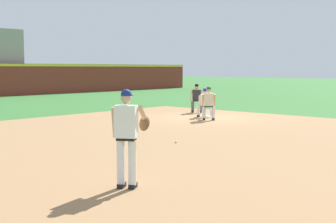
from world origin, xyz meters
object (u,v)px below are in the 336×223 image
object	(u,v)px
umpire	(197,97)
first_baseman	(205,101)
baseball	(176,142)
first_base_bag	(208,117)
pitcher	(128,132)
baserunner	(209,102)

from	to	relation	value
umpire	first_baseman	bearing A→B (deg)	-131.27
baseball	first_baseman	size ratio (longest dim) A/B	0.06
first_base_bag	pitcher	size ratio (longest dim) A/B	0.20
baseball	pitcher	distance (m)	5.45
baseball	umpire	world-z (taller)	umpire
first_base_bag	pitcher	bearing A→B (deg)	-149.70
baseball	first_baseman	xyz separation A→B (m)	(6.48, 3.85, 0.69)
first_baseman	umpire	xyz separation A→B (m)	(1.46, 1.66, 0.06)
first_base_bag	umpire	distance (m)	2.62
baseball	first_baseman	distance (m)	7.57
first_baseman	umpire	bearing A→B (deg)	48.73
pitcher	baserunner	world-z (taller)	pitcher
baseball	baserunner	world-z (taller)	baserunner
pitcher	first_baseman	xyz separation A→B (m)	(11.05, 6.64, -0.33)
pitcher	umpire	world-z (taller)	pitcher
first_base_bag	baseball	distance (m)	7.27
first_baseman	baseball	bearing A→B (deg)	-149.27
baserunner	umpire	bearing A→B (deg)	47.07
first_base_bag	baserunner	size ratio (longest dim) A/B	0.26
pitcher	baserunner	distance (m)	11.69
first_base_bag	first_baseman	distance (m)	0.75
baserunner	umpire	size ratio (longest dim) A/B	1.00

